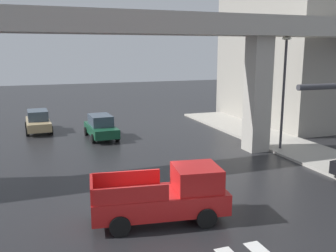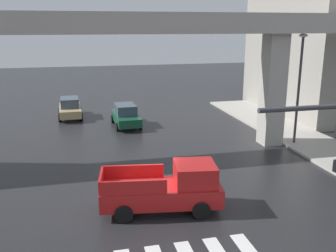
# 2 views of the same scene
# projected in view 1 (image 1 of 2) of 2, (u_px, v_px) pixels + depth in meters

# --- Properties ---
(ground_plane) EXTENTS (120.00, 120.00, 0.00)m
(ground_plane) POSITION_uv_depth(u_px,v_px,m) (139.00, 207.00, 15.60)
(ground_plane) COLOR #232326
(elevated_overpass) EXTENTS (57.08, 2.27, 8.45)m
(elevated_overpass) POSITION_uv_depth(u_px,v_px,m) (106.00, 33.00, 19.85)
(elevated_overpass) COLOR #ADA89E
(elevated_overpass) RESTS_ON ground
(sidewalk_east) EXTENTS (4.00, 36.00, 0.15)m
(sidewalk_east) POSITION_uv_depth(u_px,v_px,m) (336.00, 163.00, 21.52)
(sidewalk_east) COLOR #ADA89E
(sidewalk_east) RESTS_ON ground
(pickup_truck) EXTENTS (5.31, 2.61, 2.08)m
(pickup_truck) POSITION_uv_depth(u_px,v_px,m) (167.00, 196.00, 14.25)
(pickup_truck) COLOR red
(pickup_truck) RESTS_ON ground
(sedan_dark_green) EXTENTS (2.11, 4.37, 1.72)m
(sedan_dark_green) POSITION_uv_depth(u_px,v_px,m) (101.00, 127.00, 27.73)
(sedan_dark_green) COLOR #14472D
(sedan_dark_green) RESTS_ON ground
(sedan_tan) EXTENTS (2.07, 4.35, 1.72)m
(sedan_tan) POSITION_uv_depth(u_px,v_px,m) (38.00, 121.00, 29.89)
(sedan_tan) COLOR tan
(sedan_tan) RESTS_ON ground
(street_lamp_mid_block) EXTENTS (0.44, 0.70, 7.24)m
(street_lamp_mid_block) POSITION_uv_depth(u_px,v_px,m) (284.00, 80.00, 23.52)
(street_lamp_mid_block) COLOR #38383D
(street_lamp_mid_block) RESTS_ON ground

